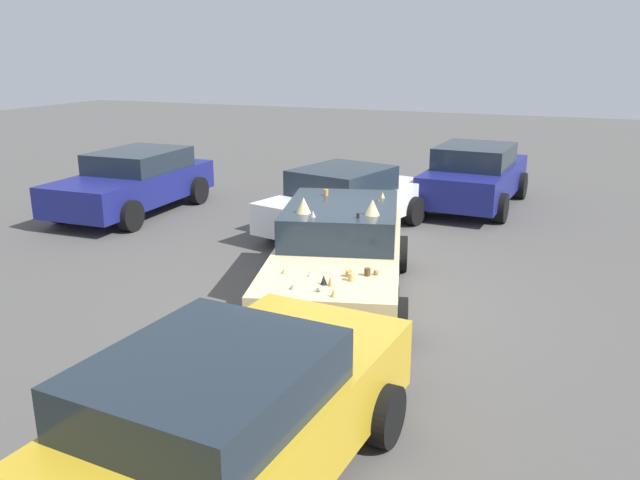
{
  "coord_description": "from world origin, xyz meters",
  "views": [
    {
      "loc": [
        -8.71,
        -3.29,
        3.69
      ],
      "look_at": [
        0.0,
        0.3,
        0.9
      ],
      "focal_mm": 36.68,
      "sensor_mm": 36.0,
      "label": 1
    }
  ],
  "objects_px": {
    "art_car_decorated": "(339,253)",
    "parked_sedan_behind_left": "(134,181)",
    "parked_sedan_row_back_far": "(475,175)",
    "parked_sedan_near_left": "(227,423)",
    "parked_sedan_behind_right": "(346,200)"
  },
  "relations": [
    {
      "from": "parked_sedan_behind_left",
      "to": "parked_sedan_row_back_far",
      "type": "distance_m",
      "value": 7.99
    },
    {
      "from": "art_car_decorated",
      "to": "parked_sedan_near_left",
      "type": "xyz_separation_m",
      "value": [
        -4.74,
        -0.81,
        0.02
      ]
    },
    {
      "from": "parked_sedan_row_back_far",
      "to": "parked_sedan_near_left",
      "type": "bearing_deg",
      "value": -177.24
    },
    {
      "from": "parked_sedan_near_left",
      "to": "parked_sedan_row_back_far",
      "type": "height_order",
      "value": "parked_sedan_row_back_far"
    },
    {
      "from": "art_car_decorated",
      "to": "parked_sedan_near_left",
      "type": "relative_size",
      "value": 1.17
    },
    {
      "from": "parked_sedan_behind_left",
      "to": "parked_sedan_row_back_far",
      "type": "bearing_deg",
      "value": 115.07
    },
    {
      "from": "art_car_decorated",
      "to": "parked_sedan_behind_right",
      "type": "bearing_deg",
      "value": -176.71
    },
    {
      "from": "art_car_decorated",
      "to": "parked_sedan_row_back_far",
      "type": "relative_size",
      "value": 1.14
    },
    {
      "from": "parked_sedan_behind_right",
      "to": "parked_sedan_row_back_far",
      "type": "bearing_deg",
      "value": -17.59
    },
    {
      "from": "parked_sedan_near_left",
      "to": "parked_sedan_behind_left",
      "type": "bearing_deg",
      "value": 46.09
    },
    {
      "from": "parked_sedan_behind_right",
      "to": "parked_sedan_row_back_far",
      "type": "height_order",
      "value": "parked_sedan_row_back_far"
    },
    {
      "from": "parked_sedan_row_back_far",
      "to": "parked_sedan_behind_left",
      "type": "bearing_deg",
      "value": 119.74
    },
    {
      "from": "parked_sedan_near_left",
      "to": "art_car_decorated",
      "type": "bearing_deg",
      "value": 14.09
    },
    {
      "from": "art_car_decorated",
      "to": "parked_sedan_behind_left",
      "type": "relative_size",
      "value": 1.14
    },
    {
      "from": "parked_sedan_near_left",
      "to": "parked_sedan_row_back_far",
      "type": "distance_m",
      "value": 11.52
    }
  ]
}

